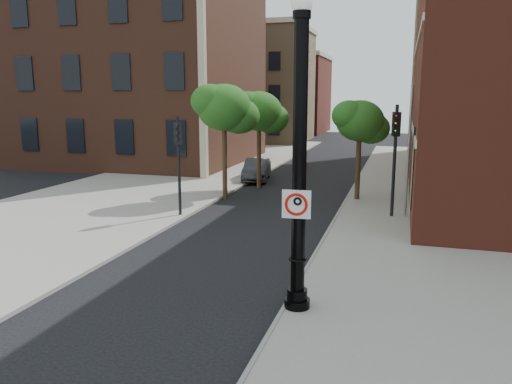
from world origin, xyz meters
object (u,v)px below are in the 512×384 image
(traffic_signal_left, at_px, (178,150))
(parked_car, at_px, (257,170))
(lamppost, at_px, (299,173))
(traffic_signal_right, at_px, (395,143))
(no_parking_sign, at_px, (296,204))

(traffic_signal_left, bearing_deg, parked_car, 85.69)
(lamppost, xyz_separation_m, parked_car, (-6.21, 17.72, -2.70))
(parked_car, xyz_separation_m, traffic_signal_right, (8.13, -7.61, 2.53))
(parked_car, height_order, traffic_signal_left, traffic_signal_left)
(no_parking_sign, height_order, traffic_signal_right, traffic_signal_right)
(traffic_signal_left, bearing_deg, no_parking_sign, -51.78)
(no_parking_sign, relative_size, traffic_signal_right, 0.14)
(lamppost, relative_size, traffic_signal_right, 1.54)
(no_parking_sign, height_order, parked_car, no_parking_sign)
(lamppost, bearing_deg, parked_car, 109.32)
(no_parking_sign, bearing_deg, parked_car, 104.49)
(lamppost, distance_m, traffic_signal_right, 10.29)
(parked_car, bearing_deg, traffic_signal_left, -102.17)
(lamppost, relative_size, no_parking_sign, 11.02)
(no_parking_sign, height_order, traffic_signal_left, traffic_signal_left)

